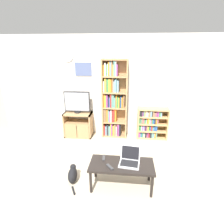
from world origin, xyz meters
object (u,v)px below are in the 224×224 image
at_px(bookshelf_short, 151,123).
at_px(laptop, 130,159).
at_px(tv_stand, 78,125).
at_px(bookshelf_tall, 113,101).
at_px(remote_near_laptop, 104,158).
at_px(remote_far_from_laptop, 110,167).
at_px(cat, 73,174).
at_px(television, 77,102).
at_px(coffee_table, 122,166).

height_order(bookshelf_short, laptop, bookshelf_short).
bearing_deg(tv_stand, bookshelf_tall, 6.67).
bearing_deg(remote_near_laptop, tv_stand, -64.79).
xyz_separation_m(bookshelf_short, remote_far_from_laptop, (-0.86, -1.98, 0.05)).
distance_m(remote_near_laptop, cat, 0.65).
bearing_deg(television, bookshelf_tall, 4.23).
xyz_separation_m(bookshelf_short, coffee_table, (-0.67, -1.87, -0.01)).
xyz_separation_m(tv_stand, coffee_table, (1.25, -1.77, 0.07)).
distance_m(tv_stand, remote_near_laptop, 1.89).
xyz_separation_m(tv_stand, bookshelf_short, (1.93, 0.10, 0.08)).
relative_size(bookshelf_tall, cat, 4.18).
bearing_deg(tv_stand, bookshelf_short, 2.93).
xyz_separation_m(tv_stand, remote_near_laptop, (0.93, -1.64, 0.13)).
xyz_separation_m(television, bookshelf_tall, (0.94, 0.07, 0.04)).
xyz_separation_m(television, laptop, (1.39, -1.77, -0.43)).
bearing_deg(television, cat, -77.66).
distance_m(bookshelf_tall, bookshelf_short, 1.15).
relative_size(tv_stand, cat, 1.50).
relative_size(tv_stand, bookshelf_tall, 0.36).
relative_size(remote_near_laptop, remote_far_from_laptop, 1.09).
bearing_deg(remote_far_from_laptop, cat, -53.42).
distance_m(tv_stand, remote_far_from_laptop, 2.17).
relative_size(television, bookshelf_tall, 0.33).
height_order(bookshelf_short, cat, bookshelf_short).
bearing_deg(coffee_table, remote_near_laptop, 157.41).
bearing_deg(bookshelf_tall, tv_stand, -173.33).
bearing_deg(bookshelf_tall, remote_far_from_laptop, -86.14).
distance_m(tv_stand, cat, 1.78).
bearing_deg(bookshelf_tall, cat, -106.64).
bearing_deg(coffee_table, bookshelf_short, 70.22).
bearing_deg(laptop, remote_far_from_laptop, -146.83).
height_order(remote_near_laptop, cat, remote_near_laptop).
bearing_deg(bookshelf_tall, television, -175.77).
bearing_deg(remote_far_from_laptop, television, -101.81).
relative_size(television, cat, 1.38).
bearing_deg(bookshelf_short, remote_near_laptop, -119.64).
xyz_separation_m(tv_stand, cat, (0.38, -1.73, -0.20)).
xyz_separation_m(tv_stand, television, (-0.00, 0.04, 0.62)).
height_order(tv_stand, cat, tv_stand).
relative_size(bookshelf_tall, remote_far_from_laptop, 13.60).
xyz_separation_m(remote_near_laptop, remote_far_from_laptop, (0.13, -0.24, 0.00)).
distance_m(tv_stand, laptop, 2.22).
height_order(tv_stand, bookshelf_short, bookshelf_short).
distance_m(television, remote_far_from_laptop, 2.25).
bearing_deg(tv_stand, remote_near_laptop, -60.35).
height_order(tv_stand, remote_near_laptop, tv_stand).
bearing_deg(bookshelf_tall, remote_near_laptop, -89.93).
bearing_deg(remote_near_laptop, television, -65.25).
bearing_deg(remote_near_laptop, bookshelf_short, -124.08).
relative_size(coffee_table, cat, 2.18).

